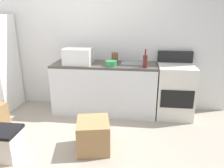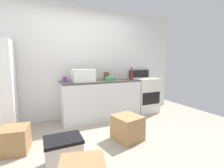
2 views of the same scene
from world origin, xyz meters
name	(u,v)px [view 1 (image 1 of 2)]	position (x,y,z in m)	size (l,w,h in m)	color
ground_plane	(69,148)	(0.00, 0.00, 0.00)	(6.00, 6.00, 0.00)	#9E9384
wall_back	(91,38)	(0.00, 1.55, 1.30)	(5.00, 0.10, 2.60)	silver
kitchen_counter	(105,88)	(0.30, 1.20, 0.45)	(1.80, 0.60, 0.90)	silver
stove_oven	(174,90)	(1.52, 1.21, 0.47)	(0.60, 0.61, 1.10)	silver
microwave	(78,56)	(-0.14, 1.10, 1.04)	(0.46, 0.34, 0.27)	white
sink_basin	(132,63)	(0.77, 1.22, 0.92)	(0.36, 0.32, 0.03)	slate
wine_bottle	(145,61)	(0.99, 0.99, 1.01)	(0.07, 0.07, 0.30)	#591E19
coffee_mug	(64,57)	(-0.48, 1.40, 0.95)	(0.08, 0.08, 0.10)	purple
knife_block	(115,58)	(0.47, 1.29, 0.99)	(0.10, 0.10, 0.18)	brown
mixing_bowl	(111,63)	(0.44, 1.04, 0.95)	(0.19, 0.19, 0.09)	#338C4C
cardboard_box_large	(93,135)	(0.33, 0.02, 0.21)	(0.41, 0.45, 0.41)	#A37A4C
storage_bin	(2,143)	(-0.77, -0.27, 0.19)	(0.46, 0.36, 0.38)	silver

